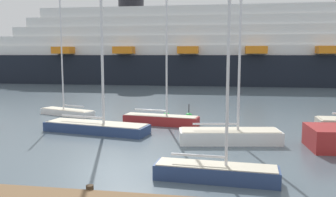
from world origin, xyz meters
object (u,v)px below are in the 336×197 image
sailboat_5 (67,110)px  sailboat_7 (230,135)px  channel_buoy_0 (189,117)px  channel_buoy_1 (166,116)px  sailboat_4 (96,123)px  sailboat_1 (216,170)px  sailboat_0 (161,117)px  cruise_ship (221,51)px

sailboat_5 → sailboat_7: (12.55, -6.89, 0.02)m
channel_buoy_0 → channel_buoy_1: 1.67m
sailboat_4 → channel_buoy_1: 6.08m
sailboat_1 → sailboat_5: sailboat_5 is taller
sailboat_7 → channel_buoy_0: 6.79m
sailboat_0 → channel_buoy_1: (0.04, 1.97, -0.24)m
sailboat_4 → cruise_ship: size_ratio=0.15×
sailboat_4 → sailboat_7: 8.15m
sailboat_1 → channel_buoy_1: 12.86m
channel_buoy_0 → cruise_ship: bearing=87.2°
channel_buoy_1 → cruise_ship: size_ratio=0.01×
sailboat_0 → sailboat_5: sailboat_0 is taller
sailboat_7 → channel_buoy_0: size_ratio=6.88×
sailboat_0 → sailboat_7: size_ratio=1.24×
sailboat_1 → channel_buoy_0: sailboat_1 is taller
sailboat_1 → sailboat_5: bearing=136.8°
sailboat_5 → cruise_ship: size_ratio=0.11×
cruise_ship → channel_buoy_0: bearing=-93.2°
sailboat_7 → sailboat_5: bearing=141.9°
channel_buoy_0 → channel_buoy_1: bearing=175.3°
sailboat_0 → sailboat_7: sailboat_0 is taller
sailboat_5 → channel_buoy_1: size_ratio=7.32×
sailboat_1 → channel_buoy_0: bearing=104.5°
sailboat_4 → sailboat_5: 7.15m
cruise_ship → sailboat_5: bearing=-109.3°
sailboat_4 → channel_buoy_1: size_ratio=10.19×
sailboat_1 → sailboat_5: (-12.00, 12.83, 0.02)m
sailboat_0 → channel_buoy_0: sailboat_0 is taller
sailboat_0 → sailboat_1: (4.02, -10.26, -0.11)m
sailboat_7 → sailboat_1: bearing=-104.6°
sailboat_7 → channel_buoy_0: (-2.86, 6.15, -0.16)m
sailboat_7 → channel_buoy_1: (-4.53, 6.29, -0.17)m
sailboat_0 → sailboat_5: (-7.98, 2.57, -0.09)m
sailboat_4 → sailboat_0: bearing=50.9°
cruise_ship → sailboat_7: bearing=-88.7°
sailboat_7 → channel_buoy_1: size_ratio=6.60×
sailboat_7 → cruise_ship: 40.35m
sailboat_5 → channel_buoy_0: 9.71m
sailboat_5 → channel_buoy_0: (9.68, -0.74, -0.14)m
channel_buoy_0 → sailboat_0: bearing=-133.0°
sailboat_0 → cruise_ship: (3.35, 35.73, 4.76)m
sailboat_0 → sailboat_7: bearing=-35.2°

